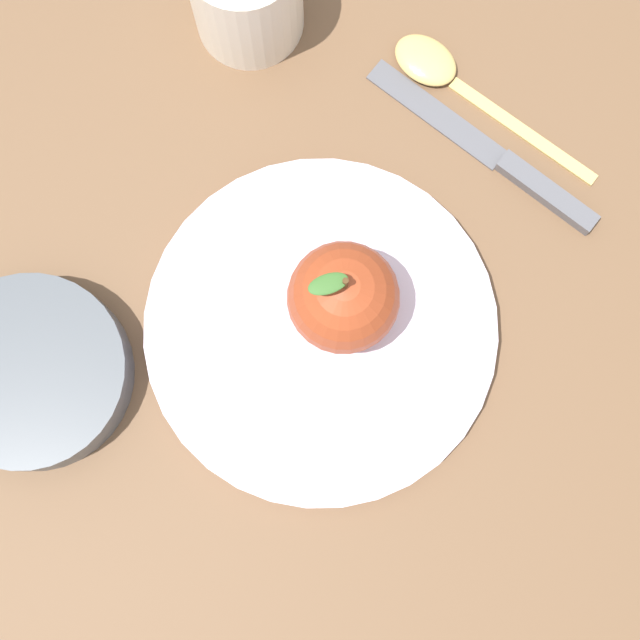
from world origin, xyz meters
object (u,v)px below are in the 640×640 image
Objects in this scene: spoon at (447,76)px; knife at (502,161)px; apple at (343,298)px; side_bowl at (31,372)px; dinner_plate at (320,323)px.

knife is at bearing 113.97° from spoon.
knife is at bearing -142.95° from apple.
apple is 0.19m from spoon.
apple is 0.66× the size of side_bowl.
spoon is (0.03, -0.07, 0.00)m from knife.
knife is (-0.14, -0.10, -0.01)m from dinner_plate.
apple reaches higher than spoon.
spoon is at bearing -120.51° from apple.
dinner_plate is 0.05m from apple.
spoon is (-0.10, -0.16, -0.05)m from apple.
side_bowl is 0.87× the size of knife.
knife is at bearing -161.23° from side_bowl.
apple reaches higher than knife.
apple is 0.21m from side_bowl.
dinner_plate is 1.70× the size of spoon.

